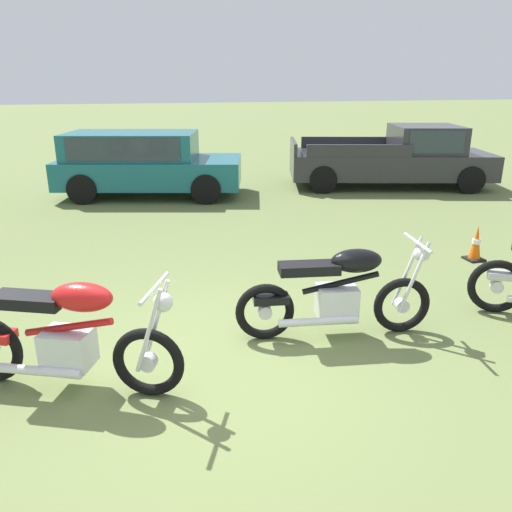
{
  "coord_description": "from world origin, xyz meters",
  "views": [
    {
      "loc": [
        -0.68,
        -4.11,
        2.51
      ],
      "look_at": [
        0.79,
        1.33,
        0.58
      ],
      "focal_mm": 35.83,
      "sensor_mm": 36.0,
      "label": 1
    }
  ],
  "objects": [
    {
      "name": "motorcycle_black",
      "position": [
        1.37,
        0.28,
        0.48
      ],
      "size": [
        2.03,
        0.66,
        1.02
      ],
      "rotation": [
        0.0,
        0.0,
        -0.15
      ],
      "color": "black",
      "rests_on": "ground"
    },
    {
      "name": "pickup_truck_charcoal",
      "position": [
        6.09,
        7.25,
        0.75
      ],
      "size": [
        5.16,
        3.09,
        1.49
      ],
      "rotation": [
        0.0,
        0.0,
        -0.28
      ],
      "color": "#2D2D33",
      "rests_on": "ground"
    },
    {
      "name": "car_teal",
      "position": [
        -0.13,
        7.8,
        0.83
      ],
      "size": [
        4.38,
        2.82,
        1.43
      ],
      "rotation": [
        0.0,
        0.0,
        -0.26
      ],
      "color": "#19606B",
      "rests_on": "ground"
    },
    {
      "name": "motorcycle_red",
      "position": [
        -1.21,
        -0.02,
        0.49
      ],
      "size": [
        1.92,
        1.08,
        1.02
      ],
      "rotation": [
        0.0,
        0.0,
        -0.42
      ],
      "color": "black",
      "rests_on": "ground"
    },
    {
      "name": "ground_plane",
      "position": [
        0.0,
        0.0,
        0.0
      ],
      "size": [
        120.0,
        120.0,
        0.0
      ],
      "primitive_type": "plane",
      "color": "olive"
    },
    {
      "name": "traffic_cone",
      "position": [
        4.3,
        1.93,
        0.24
      ],
      "size": [
        0.25,
        0.25,
        0.52
      ],
      "color": "#EA590F",
      "rests_on": "ground"
    }
  ]
}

